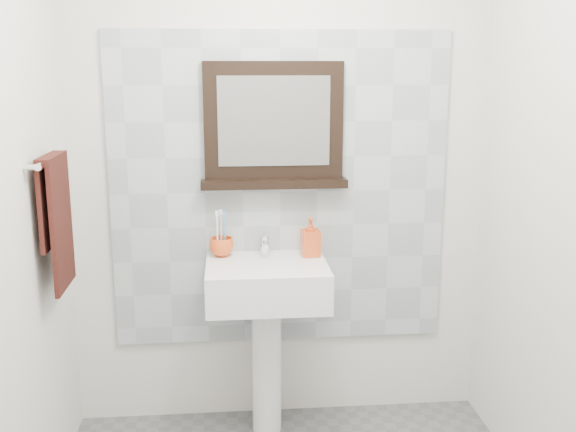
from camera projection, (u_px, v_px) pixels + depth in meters
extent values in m
cube|color=silver|center=(280.00, 170.00, 3.21)|extent=(2.00, 0.01, 2.50)
cube|color=silver|center=(390.00, 381.00, 1.07)|extent=(2.00, 0.01, 2.50)
cube|color=#A4ADB1|center=(280.00, 191.00, 3.22)|extent=(1.60, 0.02, 1.50)
cylinder|color=white|center=(267.00, 364.00, 3.23)|extent=(0.14, 0.14, 0.68)
cube|color=white|center=(267.00, 283.00, 3.07)|extent=(0.55, 0.44, 0.18)
cylinder|color=silver|center=(267.00, 268.00, 3.04)|extent=(0.32, 0.32, 0.02)
cylinder|color=#4C4C4F|center=(267.00, 266.00, 3.03)|extent=(0.04, 0.04, 0.00)
cylinder|color=silver|center=(265.00, 245.00, 3.19)|extent=(0.04, 0.04, 0.09)
cylinder|color=silver|center=(265.00, 244.00, 3.14)|extent=(0.02, 0.10, 0.02)
cube|color=silver|center=(264.00, 234.00, 3.19)|extent=(0.02, 0.07, 0.01)
imported|color=#E7521B|center=(222.00, 247.00, 3.17)|extent=(0.11, 0.11, 0.09)
cylinder|color=white|center=(217.00, 235.00, 3.14)|extent=(0.01, 0.01, 0.19)
cube|color=white|center=(217.00, 214.00, 3.12)|extent=(0.01, 0.01, 0.03)
cylinder|color=teal|center=(225.00, 235.00, 3.15)|extent=(0.01, 0.01, 0.19)
cube|color=teal|center=(224.00, 213.00, 3.12)|extent=(0.01, 0.01, 0.03)
cylinder|color=white|center=(221.00, 234.00, 3.17)|extent=(0.01, 0.01, 0.19)
cube|color=white|center=(221.00, 212.00, 3.15)|extent=(0.01, 0.01, 0.03)
imported|color=red|center=(310.00, 237.00, 3.16)|extent=(0.09, 0.09, 0.18)
cube|color=black|center=(274.00, 121.00, 3.12)|extent=(0.64, 0.06, 0.54)
cube|color=#99999E|center=(274.00, 121.00, 3.09)|extent=(0.52, 0.01, 0.41)
cube|color=black|center=(274.00, 183.00, 3.16)|extent=(0.68, 0.11, 0.04)
cylinder|color=silver|center=(51.00, 160.00, 2.67)|extent=(0.03, 0.40, 0.03)
cylinder|color=silver|center=(30.00, 167.00, 2.48)|extent=(0.05, 0.02, 0.02)
cylinder|color=silver|center=(55.00, 154.00, 2.85)|extent=(0.05, 0.02, 0.02)
cube|color=black|center=(61.00, 226.00, 2.73)|extent=(0.02, 0.30, 0.52)
cube|color=black|center=(50.00, 204.00, 2.71)|extent=(0.02, 0.30, 0.34)
cube|color=black|center=(51.00, 159.00, 2.67)|extent=(0.06, 0.30, 0.03)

